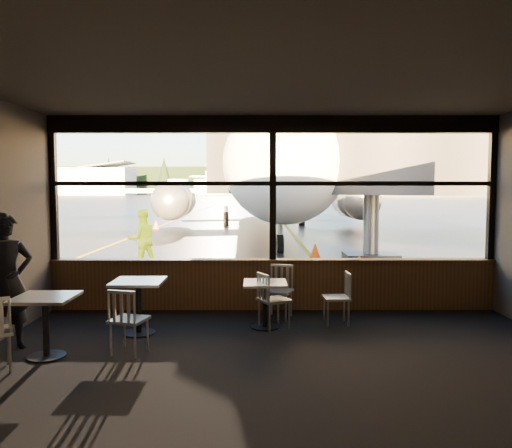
{
  "coord_description": "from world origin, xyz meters",
  "views": [
    {
      "loc": [
        -0.31,
        -8.99,
        2.2
      ],
      "look_at": [
        -0.3,
        1.0,
        1.5
      ],
      "focal_mm": 35.0,
      "sensor_mm": 36.0,
      "label": 1
    }
  ],
  "objects_px": {
    "airliner": "(265,132)",
    "chair_near_w": "(274,301)",
    "chair_near_n": "(279,292)",
    "passenger": "(7,282)",
    "cafe_table_left": "(46,327)",
    "cafe_table_near": "(265,305)",
    "ground_crew": "(142,239)",
    "cone_wing": "(156,225)",
    "chair_mid_s": "(129,320)",
    "cafe_table_mid": "(139,307)",
    "chair_near_e": "(336,298)",
    "cone_extra": "(359,262)",
    "jet_bridge": "(390,181)",
    "cone_nose": "(315,252)"
  },
  "relations": [
    {
      "from": "cafe_table_near",
      "to": "passenger",
      "type": "height_order",
      "value": "passenger"
    },
    {
      "from": "chair_near_e",
      "to": "chair_mid_s",
      "type": "xyz_separation_m",
      "value": [
        -2.99,
        -1.44,
        0.02
      ]
    },
    {
      "from": "chair_mid_s",
      "to": "passenger",
      "type": "xyz_separation_m",
      "value": [
        -1.71,
        0.17,
        0.49
      ]
    },
    {
      "from": "chair_near_w",
      "to": "cafe_table_left",
      "type": "bearing_deg",
      "value": -93.23
    },
    {
      "from": "chair_near_e",
      "to": "cone_wing",
      "type": "bearing_deg",
      "value": 16.92
    },
    {
      "from": "chair_near_e",
      "to": "passenger",
      "type": "relative_size",
      "value": 0.46
    },
    {
      "from": "chair_near_e",
      "to": "cafe_table_near",
      "type": "bearing_deg",
      "value": 97.97
    },
    {
      "from": "cone_extra",
      "to": "cone_wing",
      "type": "bearing_deg",
      "value": 120.65
    },
    {
      "from": "airliner",
      "to": "chair_near_w",
      "type": "xyz_separation_m",
      "value": [
        -0.25,
        -21.62,
        -5.07
      ]
    },
    {
      "from": "ground_crew",
      "to": "cone_wing",
      "type": "bearing_deg",
      "value": -109.08
    },
    {
      "from": "chair_mid_s",
      "to": "cone_extra",
      "type": "bearing_deg",
      "value": 71.78
    },
    {
      "from": "chair_near_e",
      "to": "ground_crew",
      "type": "height_order",
      "value": "ground_crew"
    },
    {
      "from": "chair_near_e",
      "to": "cafe_table_left",
      "type": "bearing_deg",
      "value": 109.28
    },
    {
      "from": "chair_near_w",
      "to": "chair_near_n",
      "type": "xyz_separation_m",
      "value": [
        0.1,
        0.64,
        0.0
      ]
    },
    {
      "from": "chair_near_w",
      "to": "cone_extra",
      "type": "bearing_deg",
      "value": 128.84
    },
    {
      "from": "cone_nose",
      "to": "chair_mid_s",
      "type": "bearing_deg",
      "value": -112.02
    },
    {
      "from": "cafe_table_near",
      "to": "chair_near_w",
      "type": "height_order",
      "value": "chair_near_w"
    },
    {
      "from": "jet_bridge",
      "to": "chair_near_e",
      "type": "height_order",
      "value": "jet_bridge"
    },
    {
      "from": "airliner",
      "to": "chair_mid_s",
      "type": "distance_m",
      "value": 23.48
    },
    {
      "from": "chair_near_e",
      "to": "chair_near_w",
      "type": "xyz_separation_m",
      "value": [
        -1.02,
        -0.25,
        0.02
      ]
    },
    {
      "from": "airliner",
      "to": "cafe_table_left",
      "type": "height_order",
      "value": "airliner"
    },
    {
      "from": "cafe_table_left",
      "to": "jet_bridge",
      "type": "bearing_deg",
      "value": 50.71
    },
    {
      "from": "cafe_table_mid",
      "to": "chair_near_e",
      "type": "xyz_separation_m",
      "value": [
        3.08,
        0.54,
        0.02
      ]
    },
    {
      "from": "airliner",
      "to": "cafe_table_mid",
      "type": "relative_size",
      "value": 43.69
    },
    {
      "from": "chair_near_n",
      "to": "passenger",
      "type": "height_order",
      "value": "passenger"
    },
    {
      "from": "chair_near_n",
      "to": "cone_nose",
      "type": "height_order",
      "value": "chair_near_n"
    },
    {
      "from": "chair_near_w",
      "to": "cone_nose",
      "type": "distance_m",
      "value": 7.67
    },
    {
      "from": "chair_near_n",
      "to": "passenger",
      "type": "bearing_deg",
      "value": 42.25
    },
    {
      "from": "ground_crew",
      "to": "chair_near_e",
      "type": "bearing_deg",
      "value": 99.79
    },
    {
      "from": "cafe_table_mid",
      "to": "cafe_table_left",
      "type": "bearing_deg",
      "value": -132.18
    },
    {
      "from": "chair_near_n",
      "to": "cone_wing",
      "type": "distance_m",
      "value": 20.07
    },
    {
      "from": "airliner",
      "to": "passenger",
      "type": "bearing_deg",
      "value": -101.35
    },
    {
      "from": "cafe_table_near",
      "to": "chair_near_e",
      "type": "distance_m",
      "value": 1.18
    },
    {
      "from": "jet_bridge",
      "to": "cafe_table_near",
      "type": "relative_size",
      "value": 15.16
    },
    {
      "from": "cafe_table_left",
      "to": "chair_near_w",
      "type": "relative_size",
      "value": 0.91
    },
    {
      "from": "cafe_table_mid",
      "to": "cone_nose",
      "type": "height_order",
      "value": "cafe_table_mid"
    },
    {
      "from": "jet_bridge",
      "to": "chair_near_e",
      "type": "distance_m",
      "value": 7.3
    },
    {
      "from": "chair_mid_s",
      "to": "passenger",
      "type": "bearing_deg",
      "value": -171.01
    },
    {
      "from": "airliner",
      "to": "chair_near_w",
      "type": "height_order",
      "value": "airliner"
    },
    {
      "from": "chair_mid_s",
      "to": "cafe_table_near",
      "type": "bearing_deg",
      "value": 48.62
    },
    {
      "from": "chair_near_e",
      "to": "chair_near_n",
      "type": "xyz_separation_m",
      "value": [
        -0.92,
        0.39,
        0.02
      ]
    },
    {
      "from": "jet_bridge",
      "to": "cafe_table_mid",
      "type": "bearing_deg",
      "value": -128.83
    },
    {
      "from": "cafe_table_mid",
      "to": "cone_extra",
      "type": "height_order",
      "value": "cafe_table_mid"
    },
    {
      "from": "cone_wing",
      "to": "cone_extra",
      "type": "height_order",
      "value": "cone_wing"
    },
    {
      "from": "chair_near_n",
      "to": "cafe_table_left",
      "type": "bearing_deg",
      "value": 51.13
    },
    {
      "from": "chair_mid_s",
      "to": "chair_near_n",
      "type": "bearing_deg",
      "value": 56.22
    },
    {
      "from": "chair_near_e",
      "to": "jet_bridge",
      "type": "bearing_deg",
      "value": -24.07
    },
    {
      "from": "jet_bridge",
      "to": "ground_crew",
      "type": "xyz_separation_m",
      "value": [
        -7.0,
        -1.01,
        -1.61
      ]
    },
    {
      "from": "chair_near_w",
      "to": "passenger",
      "type": "bearing_deg",
      "value": -101.9
    },
    {
      "from": "chair_near_n",
      "to": "ground_crew",
      "type": "height_order",
      "value": "ground_crew"
    }
  ]
}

